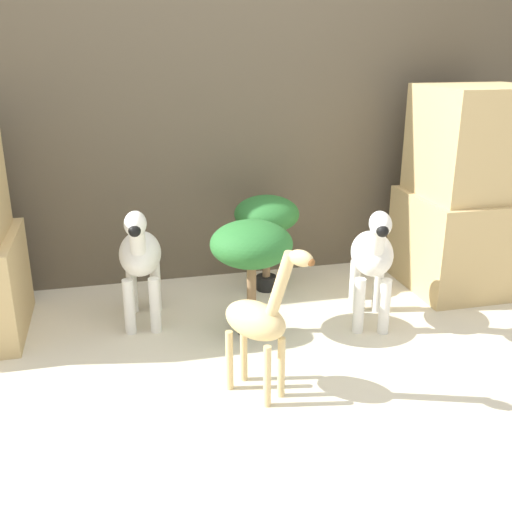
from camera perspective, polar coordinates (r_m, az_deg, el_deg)
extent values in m
plane|color=beige|center=(2.43, 2.49, -14.11)|extent=(14.00, 14.00, 0.00)
cube|color=brown|center=(3.48, -4.35, 15.54)|extent=(6.40, 0.08, 2.20)
cube|color=tan|center=(3.65, 19.27, 1.41)|extent=(0.66, 0.63, 0.54)
cube|color=tan|center=(3.53, 20.31, 10.18)|extent=(0.59, 0.56, 0.59)
cylinder|color=white|center=(2.98, 12.14, -4.71)|extent=(0.05, 0.05, 0.28)
cylinder|color=white|center=(2.96, 9.78, -4.68)|extent=(0.05, 0.05, 0.28)
cylinder|color=white|center=(3.21, 11.55, -2.85)|extent=(0.05, 0.05, 0.28)
cylinder|color=white|center=(3.20, 9.37, -2.81)|extent=(0.05, 0.05, 0.28)
ellipsoid|color=white|center=(3.00, 10.98, 0.26)|extent=(0.31, 0.41, 0.21)
cylinder|color=white|center=(2.82, 11.49, 1.71)|extent=(0.11, 0.14, 0.20)
ellipsoid|color=white|center=(2.74, 11.76, 3.02)|extent=(0.15, 0.21, 0.11)
sphere|color=black|center=(2.67, 11.95, 2.34)|extent=(0.06, 0.06, 0.06)
cube|color=black|center=(2.82, 11.51, 1.89)|extent=(0.04, 0.08, 0.17)
cylinder|color=white|center=(2.97, -9.59, -4.64)|extent=(0.05, 0.05, 0.28)
cylinder|color=white|center=(2.97, -11.97, -4.74)|extent=(0.05, 0.05, 0.28)
cylinder|color=white|center=(3.20, -9.53, -2.78)|extent=(0.05, 0.05, 0.28)
cylinder|color=white|center=(3.21, -11.73, -2.88)|extent=(0.05, 0.05, 0.28)
ellipsoid|color=white|center=(3.00, -10.98, 0.26)|extent=(0.24, 0.38, 0.21)
cylinder|color=white|center=(2.82, -11.26, 1.72)|extent=(0.09, 0.13, 0.20)
ellipsoid|color=white|center=(2.74, -11.43, 3.03)|extent=(0.12, 0.19, 0.11)
sphere|color=black|center=(2.67, -11.49, 2.36)|extent=(0.06, 0.06, 0.06)
cube|color=black|center=(2.81, -11.27, 1.90)|extent=(0.03, 0.08, 0.17)
cylinder|color=#E0C184|center=(2.42, 2.42, -10.55)|extent=(0.03, 0.03, 0.26)
cylinder|color=#E0C184|center=(2.36, 1.08, -11.41)|extent=(0.03, 0.03, 0.26)
cylinder|color=#E0C184|center=(2.53, -1.17, -9.14)|extent=(0.03, 0.03, 0.26)
cylinder|color=#E0C184|center=(2.47, -2.55, -9.91)|extent=(0.03, 0.03, 0.26)
ellipsoid|color=#E0C184|center=(2.35, -0.09, -6.12)|extent=(0.29, 0.31, 0.15)
cylinder|color=#E0C184|center=(2.21, 2.29, -2.93)|extent=(0.12, 0.14, 0.29)
ellipsoid|color=#E0C184|center=(2.12, 4.30, -0.21)|extent=(0.10, 0.11, 0.06)
sphere|color=brown|center=(2.09, 5.25, -0.59)|extent=(0.03, 0.03, 0.03)
cylinder|color=black|center=(3.45, 0.99, -2.55)|extent=(0.12, 0.12, 0.08)
cylinder|color=brown|center=(3.39, 1.00, 0.21)|extent=(0.04, 0.04, 0.27)
ellipsoid|color=#286B2D|center=(3.32, 1.03, 4.04)|extent=(0.36, 0.36, 0.20)
cylinder|color=black|center=(2.96, -0.42, -6.60)|extent=(0.14, 0.14, 0.08)
cylinder|color=brown|center=(2.89, -0.43, -3.46)|extent=(0.05, 0.05, 0.28)
ellipsoid|color=#286B2D|center=(2.80, -0.44, 1.16)|extent=(0.39, 0.39, 0.21)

